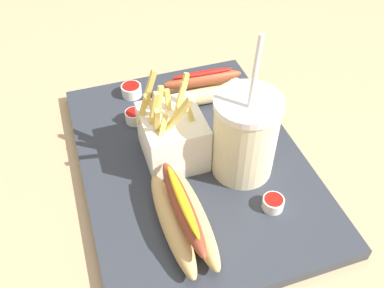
% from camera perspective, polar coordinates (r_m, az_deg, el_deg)
% --- Properties ---
extents(ground_plane, '(2.40, 2.40, 0.02)m').
position_cam_1_polar(ground_plane, '(0.68, 0.00, -3.59)').
color(ground_plane, tan).
extents(food_tray, '(0.46, 0.33, 0.02)m').
position_cam_1_polar(food_tray, '(0.66, 0.00, -2.45)').
color(food_tray, '#2D333D').
rests_on(food_tray, ground_plane).
extents(soda_cup, '(0.09, 0.09, 0.23)m').
position_cam_1_polar(soda_cup, '(0.60, 7.15, 1.08)').
color(soda_cup, beige).
rests_on(soda_cup, food_tray).
extents(fries_basket, '(0.10, 0.09, 0.15)m').
position_cam_1_polar(fries_basket, '(0.63, -2.66, 1.12)').
color(fries_basket, white).
rests_on(fries_basket, food_tray).
extents(hot_dog_1, '(0.06, 0.16, 0.06)m').
position_cam_1_polar(hot_dog_1, '(0.75, 1.39, 7.55)').
color(hot_dog_1, '#E5C689').
rests_on(hot_dog_1, food_tray).
extents(hot_dog_2, '(0.17, 0.06, 0.06)m').
position_cam_1_polar(hot_dog_2, '(0.56, -1.21, -9.75)').
color(hot_dog_2, tan).
rests_on(hot_dog_2, food_tray).
extents(ketchup_cup_1, '(0.03, 0.03, 0.02)m').
position_cam_1_polar(ketchup_cup_1, '(0.71, -7.82, 3.76)').
color(ketchup_cup_1, white).
rests_on(ketchup_cup_1, food_tray).
extents(ketchup_cup_2, '(0.03, 0.03, 0.02)m').
position_cam_1_polar(ketchup_cup_2, '(0.60, 10.90, -7.78)').
color(ketchup_cup_2, white).
rests_on(ketchup_cup_2, food_tray).
extents(ketchup_cup_3, '(0.04, 0.04, 0.02)m').
position_cam_1_polar(ketchup_cup_3, '(0.77, -8.18, 7.24)').
color(ketchup_cup_3, white).
rests_on(ketchup_cup_3, food_tray).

